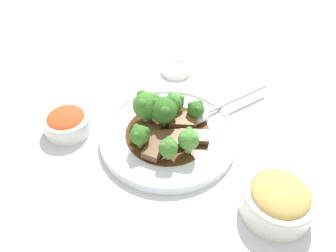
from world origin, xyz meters
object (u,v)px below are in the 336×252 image
object	(u,v)px
broccoli_floret_0	(175,102)
sauce_dish	(176,70)
beef_strip_1	(167,139)
broccoli_floret_1	(196,109)
beef_strip_4	(153,147)
broccoli_floret_2	(168,148)
main_plate	(168,135)
broccoli_floret_6	(140,135)
beef_strip_2	(194,136)
broccoli_floret_4	(164,110)
beef_strip_3	(146,134)
side_bowl_appetizer	(278,199)
side_bowl_kimchi	(67,122)
broccoli_floret_3	(147,105)
beef_strip_0	(183,120)
broccoli_floret_5	(189,139)
serving_spoon	(205,113)

from	to	relation	value
broccoli_floret_0	sauce_dish	size ratio (longest dim) A/B	0.65
sauce_dish	beef_strip_1	bearing A→B (deg)	20.72
broccoli_floret_1	beef_strip_4	bearing A→B (deg)	-18.95
broccoli_floret_1	broccoli_floret_2	bearing A→B (deg)	-2.57
main_plate	broccoli_floret_6	xyz separation A→B (m)	(0.06, -0.03, 0.04)
beef_strip_2	broccoli_floret_2	distance (m)	0.07
broccoli_floret_4	beef_strip_3	bearing A→B (deg)	-21.10
side_bowl_appetizer	side_bowl_kimchi	bearing A→B (deg)	-90.44
broccoli_floret_3	beef_strip_4	bearing A→B (deg)	35.37
beef_strip_1	beef_strip_0	bearing A→B (deg)	171.54
broccoli_floret_5	broccoli_floret_0	bearing A→B (deg)	-141.62
beef_strip_1	beef_strip_4	distance (m)	0.03
broccoli_floret_6	side_bowl_kimchi	bearing A→B (deg)	-86.17
beef_strip_0	sauce_dish	world-z (taller)	beef_strip_0
broccoli_floret_1	sauce_dish	size ratio (longest dim) A/B	0.59
broccoli_floret_3	broccoli_floret_5	bearing A→B (deg)	68.26
beef_strip_3	sauce_dish	distance (m)	0.24
broccoli_floret_1	serving_spoon	bearing A→B (deg)	146.94
broccoli_floret_2	broccoli_floret_6	size ratio (longest dim) A/B	0.92
side_bowl_kimchi	beef_strip_1	bearing A→B (deg)	102.32
beef_strip_4	broccoli_floret_0	bearing A→B (deg)	-176.42
beef_strip_3	broccoli_floret_2	world-z (taller)	broccoli_floret_2
broccoli_floret_5	side_bowl_kimchi	distance (m)	0.25
beef_strip_2	sauce_dish	size ratio (longest dim) A/B	0.87
broccoli_floret_3	sauce_dish	xyz separation A→B (m)	(-0.19, -0.03, -0.05)
broccoli_floret_2	broccoli_floret_3	distance (m)	0.11
beef_strip_0	broccoli_floret_6	bearing A→B (deg)	-27.48
broccoli_floret_5	serving_spoon	size ratio (longest dim) A/B	0.25
beef_strip_2	serving_spoon	world-z (taller)	serving_spoon
beef_strip_3	broccoli_floret_2	size ratio (longest dim) A/B	1.44
main_plate	beef_strip_0	xyz separation A→B (m)	(-0.03, 0.02, 0.02)
beef_strip_2	sauce_dish	world-z (taller)	beef_strip_2
serving_spoon	sauce_dish	size ratio (longest dim) A/B	2.76
broccoli_floret_2	sauce_dish	size ratio (longest dim) A/B	0.59
beef_strip_0	beef_strip_1	world-z (taller)	beef_strip_0
beef_strip_1	broccoli_floret_1	world-z (taller)	broccoli_floret_1
beef_strip_0	broccoli_floret_5	bearing A→B (deg)	31.46
side_bowl_kimchi	side_bowl_appetizer	world-z (taller)	side_bowl_appetizer
broccoli_floret_0	broccoli_floret_2	bearing A→B (deg)	19.45
main_plate	broccoli_floret_4	distance (m)	0.05
beef_strip_4	broccoli_floret_3	size ratio (longest dim) A/B	0.83
beef_strip_4	side_bowl_kimchi	world-z (taller)	side_bowl_kimchi
broccoli_floret_0	broccoli_floret_4	xyz separation A→B (m)	(0.04, -0.01, 0.01)
serving_spoon	side_bowl_appetizer	distance (m)	0.23
broccoli_floret_0	beef_strip_1	bearing A→B (deg)	13.96
broccoli_floret_2	serving_spoon	bearing A→B (deg)	172.28
sauce_dish	side_bowl_kimchi	bearing A→B (deg)	-22.16
beef_strip_1	broccoli_floret_5	world-z (taller)	broccoli_floret_5
main_plate	beef_strip_3	bearing A→B (deg)	-51.06
beef_strip_4	side_bowl_appetizer	xyz separation A→B (m)	(0.01, 0.23, 0.00)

